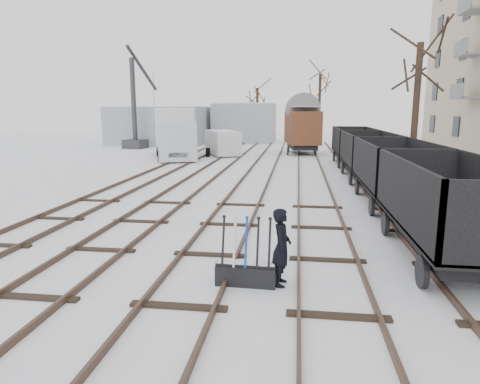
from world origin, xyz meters
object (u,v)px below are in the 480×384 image
object	(u,v)px
worker	(282,247)
box_van_wagon	(302,126)
ground_frame	(246,272)
panel_van	(222,142)
freight_wagon_a	(449,222)
crane	(135,122)
lorry	(174,132)

from	to	relation	value
worker	box_van_wagon	world-z (taller)	box_van_wagon
ground_frame	panel_van	distance (m)	27.08
ground_frame	freight_wagon_a	world-z (taller)	freight_wagon_a
box_van_wagon	ground_frame	bearing A→B (deg)	-100.80
ground_frame	box_van_wagon	bearing A→B (deg)	89.70
crane	box_van_wagon	bearing A→B (deg)	-2.12
worker	crane	bearing A→B (deg)	28.11
worker	panel_van	bearing A→B (deg)	14.75
freight_wagon_a	lorry	xyz separation A→B (m)	(-13.52, 21.99, 1.02)
ground_frame	lorry	world-z (taller)	lorry
panel_van	ground_frame	bearing A→B (deg)	-103.74
ground_frame	lorry	size ratio (longest dim) A/B	0.17
worker	lorry	world-z (taller)	lorry
panel_van	crane	world-z (taller)	crane
freight_wagon_a	panel_van	size ratio (longest dim) A/B	1.23
box_van_wagon	panel_van	size ratio (longest dim) A/B	1.11
lorry	panel_van	bearing A→B (deg)	13.65
worker	panel_van	distance (m)	27.13
panel_van	crane	xyz separation A→B (m)	(-9.57, 5.32, 1.50)
freight_wagon_a	crane	bearing A→B (deg)	123.52
freight_wagon_a	panel_van	bearing A→B (deg)	112.46
ground_frame	lorry	bearing A→B (deg)	112.11
freight_wagon_a	panel_van	xyz separation A→B (m)	(-10.03, 24.27, 0.09)
ground_frame	freight_wagon_a	bearing A→B (deg)	27.86
lorry	freight_wagon_a	bearing A→B (deg)	-78.01
ground_frame	crane	size ratio (longest dim) A/B	0.15
lorry	ground_frame	bearing A→B (deg)	-89.95
freight_wagon_a	box_van_wagon	size ratio (longest dim) A/B	1.11
freight_wagon_a	crane	size ratio (longest dim) A/B	0.64
freight_wagon_a	worker	bearing A→B (deg)	-151.78
box_van_wagon	lorry	size ratio (longest dim) A/B	0.63
lorry	crane	size ratio (longest dim) A/B	0.92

